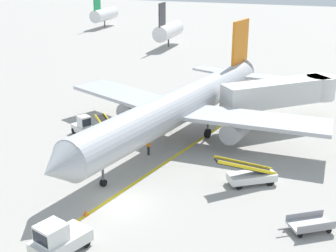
{
  "coord_description": "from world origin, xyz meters",
  "views": [
    {
      "loc": [
        13.41,
        -26.92,
        17.18
      ],
      "look_at": [
        -0.03,
        10.43,
        2.5
      ],
      "focal_mm": 49.66,
      "sensor_mm": 36.0,
      "label": 1
    }
  ],
  "objects": [
    {
      "name": "baggage_cart_loaded",
      "position": [
        13.27,
        1.18,
        0.47
      ],
      "size": [
        3.56,
        2.87,
        0.94
      ],
      "color": "#A5A5A8",
      "rests_on": "ground"
    },
    {
      "name": "baggage_tug_near_wing",
      "position": [
        -9.5,
        11.41,
        0.93
      ],
      "size": [
        2.73,
        2.34,
        2.1
      ],
      "color": "silver",
      "rests_on": "ground"
    },
    {
      "name": "jet_bridge",
      "position": [
        9.27,
        21.82,
        3.54
      ],
      "size": [
        11.16,
        10.4,
        4.85
      ],
      "color": "silver",
      "rests_on": "ground"
    },
    {
      "name": "ground_plane",
      "position": [
        0.0,
        0.0,
        0.0
      ],
      "size": [
        300.0,
        300.0,
        0.0
      ],
      "primitive_type": "plane",
      "color": "#9E9B93"
    },
    {
      "name": "taxi_line_yellow",
      "position": [
        -0.03,
        5.0,
        0.0
      ],
      "size": [
        17.46,
        78.2,
        0.01
      ],
      "primitive_type": "cube",
      "rotation": [
        0.0,
        0.0,
        -0.22
      ],
      "color": "yellow",
      "rests_on": "ground"
    },
    {
      "name": "belt_loader_forward_hold",
      "position": [
        -5.22,
        9.47,
        0.78
      ],
      "size": [
        4.67,
        4.12,
        2.59
      ],
      "color": "silver",
      "rests_on": "ground"
    },
    {
      "name": "distant_aircraft_far_left",
      "position": [
        -41.72,
        79.04,
        3.22
      ],
      "size": [
        3.0,
        10.1,
        8.8
      ],
      "color": "silver",
      "rests_on": "ground"
    },
    {
      "name": "safety_cone_wingtip_left",
      "position": [
        -3.36,
        14.14,
        0.22
      ],
      "size": [
        0.36,
        0.36,
        0.44
      ],
      "primitive_type": "cone",
      "color": "orange",
      "rests_on": "ground"
    },
    {
      "name": "safety_cone_nose_left",
      "position": [
        -1.62,
        -2.2,
        0.22
      ],
      "size": [
        0.36,
        0.36,
        0.44
      ],
      "primitive_type": "cone",
      "color": "orange",
      "rests_on": "ground"
    },
    {
      "name": "safety_cone_nose_right",
      "position": [
        4.19,
        17.21,
        0.22
      ],
      "size": [
        0.36,
        0.36,
        0.44
      ],
      "primitive_type": "cone",
      "color": "orange",
      "rests_on": "ground"
    },
    {
      "name": "belt_loader_aft_hold",
      "position": [
        8.34,
        6.47,
        0.78
      ],
      "size": [
        4.85,
        3.82,
        2.59
      ],
      "color": "silver",
      "rests_on": "ground"
    },
    {
      "name": "distant_aircraft_mid_left",
      "position": [
        -17.66,
        59.54,
        3.22
      ],
      "size": [
        3.0,
        10.1,
        8.8
      ],
      "color": "silver",
      "rests_on": "ground"
    },
    {
      "name": "pushback_tug",
      "position": [
        -0.99,
        -6.62,
        0.99
      ],
      "size": [
        2.98,
        4.03,
        2.2
      ],
      "color": "silver",
      "rests_on": "ground"
    },
    {
      "name": "airliner",
      "position": [
        0.08,
        13.96,
        3.42
      ],
      "size": [
        27.97,
        35.06,
        10.1
      ],
      "color": "#B2B5BA",
      "rests_on": "ground"
    },
    {
      "name": "ground_crew_marshaller",
      "position": [
        -1.43,
        9.03,
        0.91
      ],
      "size": [
        0.36,
        0.24,
        1.7
      ],
      "color": "#26262D",
      "rests_on": "ground"
    }
  ]
}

